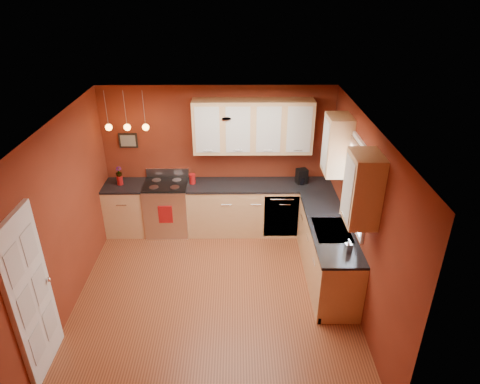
{
  "coord_description": "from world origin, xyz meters",
  "views": [
    {
      "loc": [
        0.33,
        -4.91,
        4.25
      ],
      "look_at": [
        0.38,
        1.0,
        1.2
      ],
      "focal_mm": 32.0,
      "sensor_mm": 36.0,
      "label": 1
    }
  ],
  "objects_px": {
    "gas_range": "(168,207)",
    "sink": "(332,231)",
    "soap_pump": "(348,246)",
    "coffee_maker": "(302,177)",
    "red_canister": "(192,179)"
  },
  "relations": [
    {
      "from": "coffee_maker",
      "to": "soap_pump",
      "type": "relative_size",
      "value": 1.34
    },
    {
      "from": "sink",
      "to": "red_canister",
      "type": "height_order",
      "value": "sink"
    },
    {
      "from": "gas_range",
      "to": "soap_pump",
      "type": "distance_m",
      "value": 3.45
    },
    {
      "from": "sink",
      "to": "coffee_maker",
      "type": "height_order",
      "value": "sink"
    },
    {
      "from": "sink",
      "to": "coffee_maker",
      "type": "xyz_separation_m",
      "value": [
        -0.24,
        1.53,
        0.15
      ]
    },
    {
      "from": "coffee_maker",
      "to": "soap_pump",
      "type": "distance_m",
      "value": 2.11
    },
    {
      "from": "gas_range",
      "to": "soap_pump",
      "type": "relative_size",
      "value": 5.72
    },
    {
      "from": "red_canister",
      "to": "coffee_maker",
      "type": "relative_size",
      "value": 0.68
    },
    {
      "from": "sink",
      "to": "red_canister",
      "type": "bearing_deg",
      "value": 144.55
    },
    {
      "from": "coffee_maker",
      "to": "sink",
      "type": "bearing_deg",
      "value": -98.06
    },
    {
      "from": "gas_range",
      "to": "coffee_maker",
      "type": "xyz_separation_m",
      "value": [
        2.38,
        0.03,
        0.58
      ]
    },
    {
      "from": "soap_pump",
      "to": "red_canister",
      "type": "bearing_deg",
      "value": 137.17
    },
    {
      "from": "gas_range",
      "to": "sink",
      "type": "relative_size",
      "value": 1.59
    },
    {
      "from": "coffee_maker",
      "to": "red_canister",
      "type": "bearing_deg",
      "value": 163.15
    },
    {
      "from": "sink",
      "to": "red_canister",
      "type": "distance_m",
      "value": 2.64
    }
  ]
}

